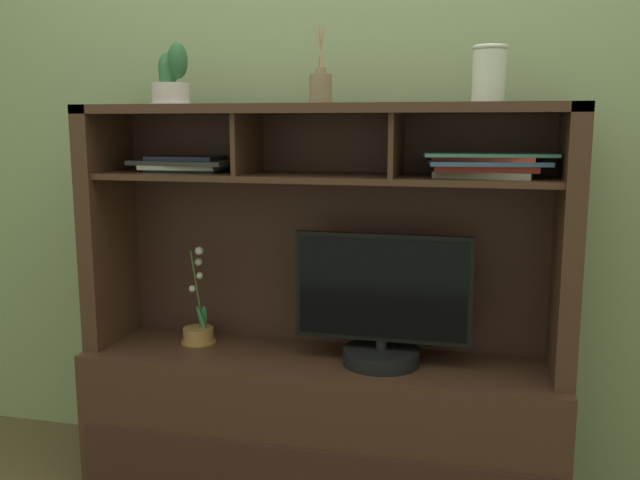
% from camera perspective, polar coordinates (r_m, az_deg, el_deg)
% --- Properties ---
extents(back_wall, '(6.00, 0.02, 2.80)m').
position_cam_1_polar(back_wall, '(2.48, 1.37, 12.89)').
color(back_wall, '#8E9E6F').
rests_on(back_wall, ground).
extents(media_console, '(1.61, 0.46, 1.32)m').
position_cam_1_polar(media_console, '(2.41, 0.04, -11.50)').
color(media_console, '#472A1E').
rests_on(media_console, ground).
extents(tv_monitor, '(0.57, 0.25, 0.43)m').
position_cam_1_polar(tv_monitor, '(2.24, 5.18, -5.82)').
color(tv_monitor, black).
rests_on(tv_monitor, media_console).
extents(potted_orchid, '(0.12, 0.12, 0.35)m').
position_cam_1_polar(potted_orchid, '(2.52, -10.09, -7.30)').
color(potted_orchid, '#B27744').
rests_on(potted_orchid, media_console).
extents(magazine_stack_left, '(0.41, 0.26, 0.08)m').
position_cam_1_polar(magazine_stack_left, '(2.16, 13.64, 6.17)').
color(magazine_stack_left, gray).
rests_on(magazine_stack_left, media_console).
extents(magazine_stack_centre, '(0.37, 0.24, 0.05)m').
position_cam_1_polar(magazine_stack_centre, '(2.44, -11.08, 6.26)').
color(magazine_stack_centre, '#245172').
rests_on(magazine_stack_centre, media_console).
extents(diffuser_bottle, '(0.07, 0.07, 0.24)m').
position_cam_1_polar(diffuser_bottle, '(2.25, 0.04, 12.56)').
color(diffuser_bottle, '#886F52').
rests_on(diffuser_bottle, media_console).
extents(potted_succulent, '(0.15, 0.15, 0.21)m').
position_cam_1_polar(potted_succulent, '(2.43, -12.30, 12.84)').
color(potted_succulent, silver).
rests_on(potted_succulent, media_console).
extents(ceramic_vase, '(0.11, 0.11, 0.17)m').
position_cam_1_polar(ceramic_vase, '(2.16, 13.92, 13.30)').
color(ceramic_vase, silver).
rests_on(ceramic_vase, media_console).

